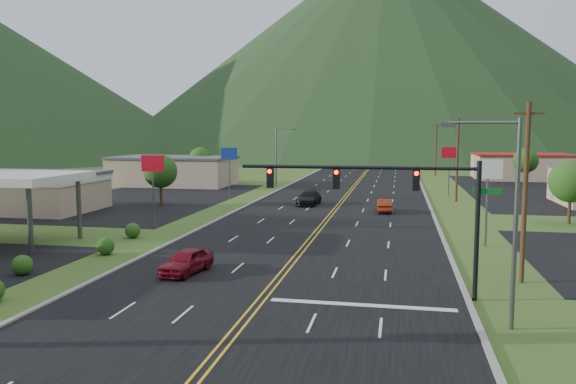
% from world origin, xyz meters
% --- Properties ---
extents(traffic_signal, '(13.10, 0.43, 7.00)m').
position_xyz_m(traffic_signal, '(6.48, 14.00, 5.33)').
color(traffic_signal, black).
rests_on(traffic_signal, ground).
extents(streetlight_east, '(3.28, 0.25, 9.00)m').
position_xyz_m(streetlight_east, '(11.18, 10.00, 5.18)').
color(streetlight_east, '#59595E').
rests_on(streetlight_east, ground).
extents(streetlight_west, '(3.28, 0.25, 9.00)m').
position_xyz_m(streetlight_west, '(-11.68, 70.00, 5.18)').
color(streetlight_west, '#59595E').
rests_on(streetlight_west, ground).
extents(gas_canopy, '(10.00, 8.00, 5.30)m').
position_xyz_m(gas_canopy, '(-22.00, 22.00, 4.87)').
color(gas_canopy, white).
rests_on(gas_canopy, ground).
extents(building_west_mid, '(14.40, 10.40, 4.10)m').
position_xyz_m(building_west_mid, '(-32.00, 38.00, 2.27)').
color(building_west_mid, '#CDAD8E').
rests_on(building_west_mid, ground).
extents(building_west_far, '(18.40, 11.40, 4.50)m').
position_xyz_m(building_west_far, '(-28.00, 68.00, 2.26)').
color(building_west_far, '#CDAD8E').
rests_on(building_west_far, ground).
extents(building_east_far, '(16.40, 12.40, 4.50)m').
position_xyz_m(building_east_far, '(28.00, 90.00, 2.26)').
color(building_east_far, '#CDAD8E').
rests_on(building_east_far, ground).
extents(pole_sign_west_a, '(2.00, 0.18, 6.40)m').
position_xyz_m(pole_sign_west_a, '(-14.00, 30.00, 5.05)').
color(pole_sign_west_a, '#59595E').
rests_on(pole_sign_west_a, ground).
extents(pole_sign_west_b, '(2.00, 0.18, 6.40)m').
position_xyz_m(pole_sign_west_b, '(-14.00, 52.00, 5.05)').
color(pole_sign_west_b, '#59595E').
rests_on(pole_sign_west_b, ground).
extents(pole_sign_east_a, '(2.00, 0.18, 6.40)m').
position_xyz_m(pole_sign_east_a, '(13.00, 28.00, 5.05)').
color(pole_sign_east_a, '#59595E').
rests_on(pole_sign_east_a, ground).
extents(pole_sign_east_b, '(2.00, 0.18, 6.40)m').
position_xyz_m(pole_sign_east_b, '(13.00, 60.00, 5.05)').
color(pole_sign_east_b, '#59595E').
rests_on(pole_sign_east_b, ground).
extents(tree_west_a, '(3.84, 3.84, 5.82)m').
position_xyz_m(tree_west_a, '(-20.00, 45.00, 3.89)').
color(tree_west_a, '#382314').
rests_on(tree_west_a, ground).
extents(tree_west_b, '(3.84, 3.84, 5.82)m').
position_xyz_m(tree_west_b, '(-25.00, 72.00, 3.89)').
color(tree_west_b, '#382314').
rests_on(tree_west_b, ground).
extents(tree_east_a, '(3.84, 3.84, 5.82)m').
position_xyz_m(tree_east_a, '(22.00, 40.00, 3.89)').
color(tree_east_a, '#382314').
rests_on(tree_east_a, ground).
extents(tree_east_b, '(3.84, 3.84, 5.82)m').
position_xyz_m(tree_east_b, '(26.00, 78.00, 3.89)').
color(tree_east_b, '#382314').
rests_on(tree_east_b, ground).
extents(utility_pole_a, '(1.60, 0.28, 10.00)m').
position_xyz_m(utility_pole_a, '(13.50, 18.00, 5.13)').
color(utility_pole_a, '#382314').
rests_on(utility_pole_a, ground).
extents(utility_pole_b, '(1.60, 0.28, 10.00)m').
position_xyz_m(utility_pole_b, '(13.50, 55.00, 5.13)').
color(utility_pole_b, '#382314').
rests_on(utility_pole_b, ground).
extents(utility_pole_c, '(1.60, 0.28, 10.00)m').
position_xyz_m(utility_pole_c, '(13.50, 95.00, 5.13)').
color(utility_pole_c, '#382314').
rests_on(utility_pole_c, ground).
extents(utility_pole_d, '(1.60, 0.28, 10.00)m').
position_xyz_m(utility_pole_d, '(13.50, 135.00, 5.13)').
color(utility_pole_d, '#382314').
rests_on(utility_pole_d, ground).
extents(mountain_n, '(220.00, 220.00, 85.00)m').
position_xyz_m(mountain_n, '(0.00, 220.00, 42.50)').
color(mountain_n, '#1B3618').
rests_on(mountain_n, ground).
extents(car_red_near, '(2.42, 4.51, 1.46)m').
position_xyz_m(car_red_near, '(-5.62, 16.17, 0.73)').
color(car_red_near, maroon).
rests_on(car_red_near, ground).
extents(car_dark_mid, '(2.52, 5.49, 1.55)m').
position_xyz_m(car_dark_mid, '(-3.41, 48.37, 0.78)').
color(car_dark_mid, black).
rests_on(car_dark_mid, ground).
extents(car_red_far, '(1.66, 4.22, 1.37)m').
position_xyz_m(car_red_far, '(5.25, 44.16, 0.68)').
color(car_red_far, maroon).
rests_on(car_red_far, ground).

